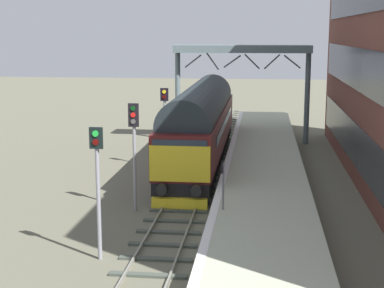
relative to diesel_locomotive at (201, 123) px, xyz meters
name	(u,v)px	position (x,y,z in m)	size (l,w,h in m)	color
ground_plane	(188,191)	(0.00, -5.76, -2.48)	(140.00, 140.00, 0.00)	#605E4C
track_main	(188,190)	(0.00, -5.76, -2.42)	(2.50, 60.00, 0.15)	gray
station_platform	(263,183)	(3.60, -5.76, -1.98)	(4.00, 44.00, 1.01)	#ACB499
diesel_locomotive	(201,123)	(0.00, 0.00, 0.00)	(2.74, 17.89, 4.68)	black
signal_post_near	(98,178)	(-1.89, -14.77, 0.35)	(0.44, 0.22, 4.55)	gray
signal_post_mid	(134,143)	(-1.89, -9.12, 0.51)	(0.44, 0.22, 4.66)	gray
signal_post_far	(165,119)	(-1.89, -1.22, 0.36)	(0.44, 0.22, 4.56)	gray
platform_number_sign	(223,179)	(2.06, -11.82, -0.28)	(0.10, 0.44, 1.78)	slate
overhead_footbridge	(242,56)	(2.05, 7.46, 3.48)	(9.30, 2.00, 6.71)	slate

